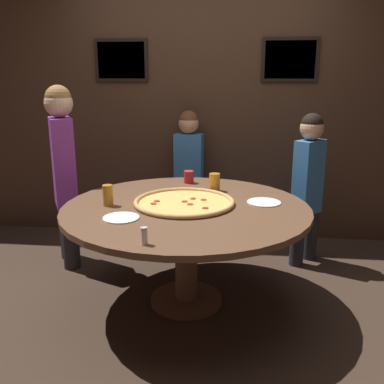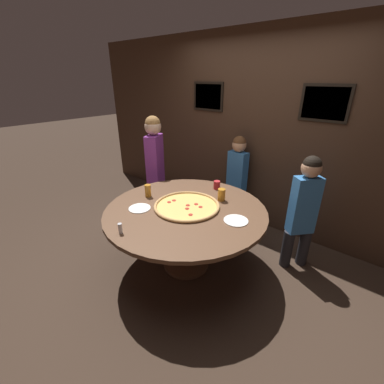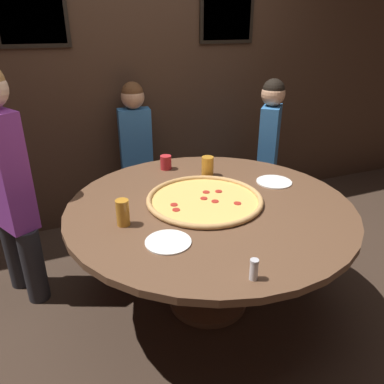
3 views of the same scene
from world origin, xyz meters
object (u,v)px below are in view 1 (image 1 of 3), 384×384
giant_pizza (184,202)px  white_plate_near_front (121,218)px  drink_cup_front_edge (108,195)px  diner_centre_back (189,169)px  drink_cup_by_shaker (189,177)px  diner_side_left (308,180)px  diner_far_right (64,166)px  white_plate_right_side (264,202)px  drink_cup_far_left (215,182)px  condiment_shaker (144,236)px  dining_table (186,222)px

giant_pizza → white_plate_near_front: bearing=-135.2°
giant_pizza → drink_cup_front_edge: 0.53m
giant_pizza → diner_centre_back: (-0.11, 1.21, -0.02)m
giant_pizza → drink_cup_by_shaker: drink_cup_by_shaker is taller
diner_side_left → diner_far_right: bearing=-42.4°
giant_pizza → white_plate_right_side: giant_pizza is taller
drink_cup_far_left → drink_cup_by_shaker: bearing=134.3°
giant_pizza → white_plate_right_side: 0.56m
diner_side_left → condiment_shaker: bearing=6.0°
dining_table → diner_side_left: (0.95, 0.82, 0.12)m
diner_far_right → diner_centre_back: diner_far_right is taller
white_plate_near_front → diner_side_left: diner_side_left is taller
condiment_shaker → drink_cup_far_left: bearing=74.9°
white_plate_near_front → dining_table: bearing=40.0°
drink_cup_by_shaker → white_plate_right_side: (0.60, -0.52, -0.05)m
giant_pizza → dining_table: bearing=-66.2°
white_plate_right_side → condiment_shaker: 1.08m
giant_pizza → white_plate_right_side: size_ratio=2.97×
drink_cup_far_left → diner_far_right: size_ratio=0.09×
diner_side_left → diner_centre_back: size_ratio=1.02×
drink_cup_by_shaker → condiment_shaker: (-0.08, -1.37, -0.00)m
dining_table → white_plate_near_front: 0.50m
dining_table → giant_pizza: size_ratio=2.41×
white_plate_right_side → diner_far_right: diner_far_right is taller
diner_side_left → white_plate_near_front: bearing=-8.3°
drink_cup_far_left → white_plate_right_side: (0.37, -0.29, -0.07)m
giant_pizza → diner_far_right: (-1.09, 0.54, 0.12)m
white_plate_near_front → condiment_shaker: size_ratio=2.38×
white_plate_right_side → diner_side_left: bearing=59.6°
condiment_shaker → diner_side_left: size_ratio=0.07×
diner_far_right → diner_side_left: (2.06, 0.24, -0.13)m
drink_cup_front_edge → diner_centre_back: 1.36m
drink_cup_front_edge → white_plate_near_front: bearing=-58.2°
dining_table → drink_cup_by_shaker: size_ratio=16.67×
drink_cup_front_edge → diner_centre_back: diner_centre_back is taller
drink_cup_far_left → drink_cup_by_shaker: size_ratio=1.35×
diner_centre_back → dining_table: bearing=101.7°
diner_far_right → white_plate_right_side: bearing=-133.2°
drink_cup_far_left → white_plate_near_front: 0.91m
white_plate_near_front → diner_centre_back: diner_centre_back is taller
drink_cup_by_shaker → diner_side_left: bearing=9.9°
dining_table → condiment_shaker: size_ratio=17.59×
dining_table → white_plate_right_side: (0.54, 0.13, 0.12)m
drink_cup_far_left → drink_cup_front_edge: size_ratio=0.95×
drink_cup_far_left → diner_side_left: diner_side_left is taller
white_plate_right_side → diner_far_right: 1.71m
dining_table → white_plate_near_front: (-0.37, -0.31, 0.12)m
drink_cup_far_left → white_plate_near_front: size_ratio=0.60×
giant_pizza → diner_side_left: (0.96, 0.78, -0.01)m
condiment_shaker → diner_side_left: diner_side_left is taller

